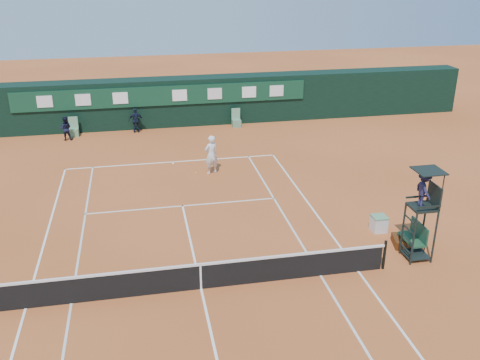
% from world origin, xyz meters
% --- Properties ---
extents(ground, '(90.00, 90.00, 0.00)m').
position_xyz_m(ground, '(0.00, 0.00, 0.00)').
color(ground, '#C05F2D').
rests_on(ground, ground).
extents(court_lines, '(11.05, 23.85, 0.01)m').
position_xyz_m(court_lines, '(0.00, 0.00, 0.01)').
color(court_lines, white).
rests_on(court_lines, ground).
extents(tennis_net, '(12.90, 0.10, 1.10)m').
position_xyz_m(tennis_net, '(0.00, 0.00, 0.51)').
color(tennis_net, black).
rests_on(tennis_net, ground).
extents(back_wall, '(40.00, 1.65, 3.00)m').
position_xyz_m(back_wall, '(0.00, 18.74, 1.51)').
color(back_wall, black).
rests_on(back_wall, ground).
extents(linesman_chair_left, '(0.55, 0.50, 1.15)m').
position_xyz_m(linesman_chair_left, '(-5.50, 17.48, 0.32)').
color(linesman_chair_left, '#5D8F63').
rests_on(linesman_chair_left, ground).
extents(linesman_chair_right, '(0.55, 0.50, 1.15)m').
position_xyz_m(linesman_chair_right, '(4.50, 17.48, 0.32)').
color(linesman_chair_right, '#588765').
rests_on(linesman_chair_right, ground).
extents(umpire_chair, '(0.96, 0.95, 3.42)m').
position_xyz_m(umpire_chair, '(7.85, 0.45, 2.46)').
color(umpire_chair, black).
rests_on(umpire_chair, ground).
extents(player_bench, '(0.55, 1.20, 1.10)m').
position_xyz_m(player_bench, '(8.08, 1.00, 0.60)').
color(player_bench, '#1B4428').
rests_on(player_bench, ground).
extents(tennis_bag, '(0.57, 0.93, 0.33)m').
position_xyz_m(tennis_bag, '(7.68, 1.42, 0.16)').
color(tennis_bag, black).
rests_on(tennis_bag, ground).
extents(cooler, '(0.57, 0.57, 0.65)m').
position_xyz_m(cooler, '(7.43, 2.63, 0.33)').
color(cooler, silver).
rests_on(cooler, ground).
extents(tennis_ball, '(0.07, 0.07, 0.07)m').
position_xyz_m(tennis_ball, '(1.02, 10.09, 0.03)').
color(tennis_ball, yellow).
rests_on(tennis_ball, ground).
extents(player, '(0.85, 0.73, 1.98)m').
position_xyz_m(player, '(1.80, 9.93, 0.99)').
color(player, white).
rests_on(player, ground).
extents(ball_kid_left, '(0.69, 0.54, 1.42)m').
position_xyz_m(ball_kid_left, '(-5.87, 16.76, 0.71)').
color(ball_kid_left, black).
rests_on(ball_kid_left, ground).
extents(ball_kid_right, '(0.92, 0.42, 1.54)m').
position_xyz_m(ball_kid_right, '(-1.78, 17.46, 0.77)').
color(ball_kid_right, black).
rests_on(ball_kid_right, ground).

